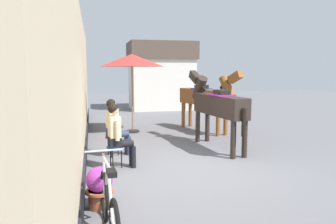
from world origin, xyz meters
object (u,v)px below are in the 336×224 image
(saddled_horse_near, at_px, (217,105))
(cafe_parasol, at_px, (132,61))
(seated_visitor_near, at_px, (117,132))
(flower_planter_near, at_px, (100,187))
(saddled_horse_far, at_px, (206,97))
(seated_visitor_far, at_px, (115,124))
(leaning_bicycle, at_px, (109,208))

(saddled_horse_near, bearing_deg, cafe_parasol, 124.80)
(seated_visitor_near, relative_size, saddled_horse_near, 0.46)
(saddled_horse_near, bearing_deg, flower_planter_near, -133.96)
(saddled_horse_far, bearing_deg, saddled_horse_near, -102.11)
(seated_visitor_far, distance_m, leaning_bicycle, 4.03)
(seated_visitor_near, distance_m, saddled_horse_far, 4.83)
(seated_visitor_far, bearing_deg, flower_planter_near, -98.31)
(leaning_bicycle, distance_m, cafe_parasol, 7.33)
(leaning_bicycle, bearing_deg, seated_visitor_far, 85.00)
(saddled_horse_far, bearing_deg, seated_visitor_far, -141.35)
(cafe_parasol, bearing_deg, saddled_horse_far, -9.76)
(cafe_parasol, bearing_deg, seated_visitor_near, -101.25)
(leaning_bicycle, bearing_deg, saddled_horse_far, 61.62)
(seated_visitor_far, height_order, leaning_bicycle, seated_visitor_far)
(seated_visitor_far, height_order, flower_planter_near, seated_visitor_far)
(saddled_horse_near, height_order, cafe_parasol, cafe_parasol)
(flower_planter_near, height_order, leaning_bicycle, leaning_bicycle)
(seated_visitor_near, distance_m, flower_planter_near, 2.08)
(leaning_bicycle, bearing_deg, flower_planter_near, 95.43)
(seated_visitor_far, bearing_deg, saddled_horse_far, 38.65)
(seated_visitor_near, xyz_separation_m, flower_planter_near, (-0.43, -1.99, -0.44))
(saddled_horse_near, height_order, leaning_bicycle, saddled_horse_near)
(flower_planter_near, bearing_deg, saddled_horse_near, 46.04)
(seated_visitor_far, height_order, saddled_horse_near, saddled_horse_near)
(seated_visitor_far, xyz_separation_m, leaning_bicycle, (-0.35, -4.00, -0.38))
(seated_visitor_near, height_order, flower_planter_near, seated_visitor_near)
(flower_planter_near, xyz_separation_m, cafe_parasol, (1.22, 6.00, 2.03))
(saddled_horse_near, bearing_deg, seated_visitor_near, -154.96)
(seated_visitor_far, relative_size, saddled_horse_near, 0.46)
(seated_visitor_far, xyz_separation_m, saddled_horse_far, (3.19, 2.55, 0.38))
(leaning_bicycle, xyz_separation_m, cafe_parasol, (1.13, 6.97, 1.97))
(saddled_horse_far, xyz_separation_m, cafe_parasol, (-2.41, 0.41, 1.20))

